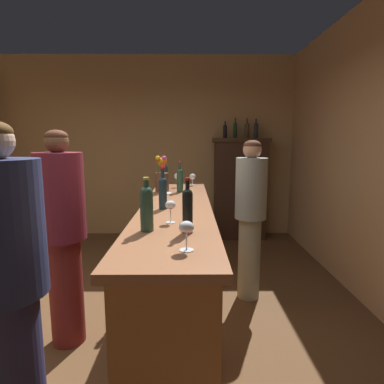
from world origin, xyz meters
TOP-DOWN VIEW (x-y plane):
  - floor at (0.00, 0.00)m, footprint 7.83×7.83m
  - wall_back at (0.00, 3.07)m, footprint 4.97×0.12m
  - bar_counter at (0.60, 0.37)m, footprint 0.58×3.04m
  - display_cabinet at (1.53, 2.78)m, footprint 0.90×0.41m
  - wine_bottle_malbec at (0.50, 0.13)m, footprint 0.07×0.07m
  - wine_bottle_rose at (0.70, -0.55)m, footprint 0.06×0.06m
  - wine_bottle_syrah at (0.46, -0.50)m, footprint 0.08×0.08m
  - wine_bottle_merlot at (0.41, 1.61)m, footprint 0.07×0.07m
  - wine_bottle_chardonnay at (0.61, 0.98)m, footprint 0.07×0.07m
  - wine_glass_front at (0.59, -0.31)m, footprint 0.07×0.07m
  - wine_glass_mid at (0.75, 1.49)m, footprint 0.08×0.08m
  - wine_glass_rear at (0.70, -0.86)m, footprint 0.08×0.08m
  - wine_glass_spare at (0.57, 1.35)m, footprint 0.06×0.06m
  - flower_arrangement at (0.42, 0.99)m, footprint 0.15×0.15m
  - cheese_plate at (0.47, 0.85)m, footprint 0.14×0.14m
  - display_bottle_left at (1.28, 2.78)m, footprint 0.06×0.06m
  - display_bottle_midleft at (1.44, 2.78)m, footprint 0.06×0.06m
  - display_bottle_center at (1.63, 2.78)m, footprint 0.08×0.08m
  - display_bottle_midright at (1.77, 2.78)m, footprint 0.07×0.07m
  - patron_tall at (-0.26, -0.01)m, footprint 0.35×0.35m
  - patron_in_grey at (-0.14, -0.96)m, footprint 0.37×0.37m
  - bartender at (1.32, 0.71)m, footprint 0.31×0.31m

SIDE VIEW (x-z plane):
  - floor at x=0.00m, z-range 0.00..0.00m
  - bar_counter at x=0.60m, z-range 0.00..1.06m
  - display_cabinet at x=1.53m, z-range 0.04..1.67m
  - bartender at x=1.32m, z-range 0.09..1.69m
  - patron_tall at x=-0.26m, z-range 0.08..1.75m
  - patron_in_grey at x=-0.14m, z-range 0.08..1.76m
  - cheese_plate at x=0.47m, z-range 1.05..1.07m
  - wine_glass_mid at x=0.75m, z-range 1.09..1.23m
  - wine_glass_rear at x=0.70m, z-range 1.09..1.24m
  - wine_glass_front at x=0.59m, z-range 1.09..1.24m
  - wine_glass_spare at x=0.57m, z-range 1.09..1.26m
  - wine_bottle_merlot at x=0.41m, z-range 1.04..1.34m
  - wine_bottle_chardonnay at x=0.61m, z-range 1.03..1.36m
  - wine_bottle_malbec at x=0.50m, z-range 1.03..1.37m
  - wine_bottle_rose at x=0.70m, z-range 1.04..1.37m
  - wine_bottle_syrah at x=0.46m, z-range 1.04..1.37m
  - flower_arrangement at x=0.42m, z-range 1.03..1.42m
  - wall_back at x=0.00m, z-range 0.00..2.96m
  - display_bottle_left at x=1.28m, z-range 1.62..1.89m
  - display_bottle_center at x=1.63m, z-range 1.61..1.93m
  - display_bottle_midleft at x=1.44m, z-range 1.61..1.93m
  - display_bottle_midright at x=1.77m, z-range 1.62..1.93m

